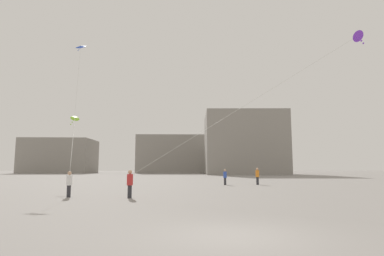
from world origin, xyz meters
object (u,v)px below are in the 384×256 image
kite_violet_diamond (349,42)px  building_left_hall (60,156)px  person_in_white (69,183)px  building_right_hall (243,144)px  person_in_orange (257,175)px  person_in_blue (225,176)px  kite_lime_diamond (75,119)px  person_in_red (130,183)px  kite_cobalt_diamond (81,47)px  building_centre_hall (174,155)px

kite_violet_diamond → building_left_hall: size_ratio=0.68×
person_in_white → building_right_hall: bearing=-51.0°
person_in_orange → person_in_blue: bearing=-109.6°
person_in_orange → building_right_hall: size_ratio=0.08×
kite_lime_diamond → building_left_hall: building_left_hall is taller
person_in_orange → person_in_red: bearing=-62.9°
building_left_hall → person_in_blue: bearing=-59.7°
person_in_orange → building_left_hall: size_ratio=0.08×
person_in_red → kite_cobalt_diamond: (-7.64, 14.71, 14.00)m
kite_lime_diamond → building_centre_hall: bearing=82.6°
person_in_white → person_in_blue: 17.18m
kite_violet_diamond → kite_lime_diamond: size_ratio=1.45×
person_in_white → person_in_orange: bearing=-78.9°
building_left_hall → kite_cobalt_diamond: bearing=-69.8°
person_in_red → kite_cobalt_diamond: size_ratio=0.11×
kite_lime_diamond → building_left_hall: 78.06m
building_centre_hall → building_right_hall: bearing=-51.1°
building_right_hall → person_in_white: bearing=-112.4°
person_in_orange → kite_lime_diamond: (-17.85, -3.64, 5.24)m
kite_cobalt_diamond → building_left_hall: bearing=110.2°
person_in_white → person_in_blue: bearing=-72.0°
kite_cobalt_diamond → building_left_hall: (-25.20, 68.53, -9.64)m
building_right_hall → person_in_blue: bearing=-105.3°
person_in_orange → building_centre_hall: (-8.29, 70.25, 4.87)m
person_in_white → person_in_orange: person_in_orange is taller
person_in_orange → kite_cobalt_diamond: 23.68m
person_in_blue → kite_cobalt_diamond: kite_cobalt_diamond is taller
person_in_orange → kite_lime_diamond: 18.96m
person_in_red → person_in_blue: (8.01, 13.28, -0.03)m
kite_violet_diamond → building_right_hall: bearing=82.8°
person_in_red → person_in_blue: 15.51m
person_in_white → building_left_hall: building_left_hall is taller
person_in_blue → kite_cobalt_diamond: 21.06m
kite_violet_diamond → person_in_orange: bearing=96.4°
kite_lime_diamond → kite_violet_diamond: bearing=-30.4°
building_left_hall → person_in_red: bearing=-68.5°
building_left_hall → building_right_hall: bearing=-22.0°
kite_lime_diamond → building_right_hall: size_ratio=0.46×
person_in_orange → kite_cobalt_diamond: (-19.09, 1.26, 13.95)m
person_in_white → person_in_red: person_in_red is taller
person_in_red → kite_lime_diamond: bearing=-44.2°
building_right_hall → person_in_orange: bearing=-101.4°
person_in_red → kite_violet_diamond: 15.72m
person_in_red → building_right_hall: 65.32m
person_in_blue → kite_lime_diamond: 15.74m
person_in_blue → building_left_hall: bearing=-81.4°
person_in_white → kite_violet_diamond: (16.95, -2.45, 8.51)m
kite_violet_diamond → building_right_hall: size_ratio=0.67×
building_left_hall → kite_violet_diamond: bearing=-61.6°
person_in_white → kite_lime_diamond: 10.79m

